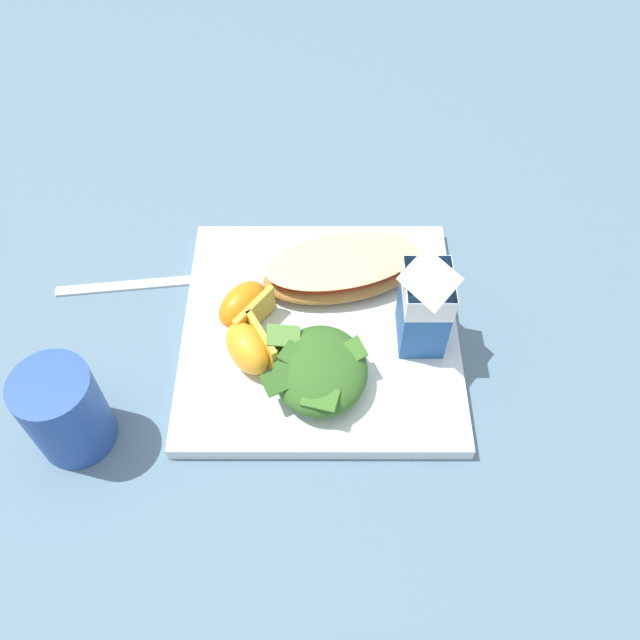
# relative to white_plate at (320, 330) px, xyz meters

# --- Properties ---
(ground) EXTENTS (3.00, 3.00, 0.00)m
(ground) POSITION_rel_white_plate_xyz_m (0.00, 0.00, -0.01)
(ground) COLOR slate
(white_plate) EXTENTS (0.28, 0.28, 0.02)m
(white_plate) POSITION_rel_white_plate_xyz_m (0.00, 0.00, 0.00)
(white_plate) COLOR silver
(white_plate) RESTS_ON ground
(cheesy_pizza_bread) EXTENTS (0.12, 0.18, 0.04)m
(cheesy_pizza_bread) POSITION_rel_white_plate_xyz_m (-0.06, 0.02, 0.03)
(cheesy_pizza_bread) COLOR #A87038
(cheesy_pizza_bread) RESTS_ON white_plate
(green_salad_pile) EXTENTS (0.10, 0.10, 0.04)m
(green_salad_pile) POSITION_rel_white_plate_xyz_m (0.07, -0.00, 0.03)
(green_salad_pile) COLOR #336023
(green_salad_pile) RESTS_ON white_plate
(milk_carton) EXTENTS (0.06, 0.05, 0.11)m
(milk_carton) POSITION_rel_white_plate_xyz_m (0.01, 0.10, 0.07)
(milk_carton) COLOR #23569E
(milk_carton) RESTS_ON white_plate
(orange_wedge_front) EXTENTS (0.07, 0.06, 0.04)m
(orange_wedge_front) POSITION_rel_white_plate_xyz_m (-0.01, -0.08, 0.03)
(orange_wedge_front) COLOR orange
(orange_wedge_front) RESTS_ON white_plate
(orange_wedge_middle) EXTENTS (0.07, 0.06, 0.04)m
(orange_wedge_middle) POSITION_rel_white_plate_xyz_m (0.04, -0.07, 0.03)
(orange_wedge_middle) COLOR orange
(orange_wedge_middle) RESTS_ON white_plate
(metal_fork) EXTENTS (0.04, 0.19, 0.01)m
(metal_fork) POSITION_rel_white_plate_xyz_m (-0.07, -0.18, -0.01)
(metal_fork) COLOR silver
(metal_fork) RESTS_ON ground
(drinking_blue_cup) EXTENTS (0.07, 0.07, 0.10)m
(drinking_blue_cup) POSITION_rel_white_plate_xyz_m (0.12, -0.23, 0.04)
(drinking_blue_cup) COLOR #284CA3
(drinking_blue_cup) RESTS_ON ground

